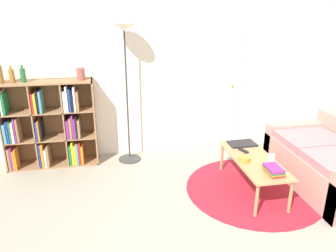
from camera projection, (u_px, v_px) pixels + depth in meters
wall_back at (165, 66)px, 4.63m from camera, size 7.55×0.11×2.60m
rug at (254, 189)px, 3.96m from camera, size 1.63×1.63×0.01m
bookshelf at (49, 126)px, 4.41m from camera, size 1.19×0.34×1.17m
floor_lamp at (125, 48)px, 4.18m from camera, size 0.34×0.34×1.88m
couch at (333, 164)px, 3.99m from camera, size 0.93×1.56×0.73m
coffee_table at (253, 162)px, 3.85m from camera, size 0.46×1.14×0.40m
laptop at (242, 144)px, 4.22m from camera, size 0.35×0.24×0.02m
bowl at (244, 159)px, 3.75m from camera, size 0.13×0.13×0.05m
book_stack_on_table at (274, 170)px, 3.48m from camera, size 0.16×0.24×0.08m
cup at (272, 158)px, 3.76m from camera, size 0.07×0.07×0.08m
remote at (243, 151)px, 4.02m from camera, size 0.09×0.15×0.02m
bottle_middle at (12, 76)px, 4.08m from camera, size 0.07×0.07×0.21m
bottle_right at (23, 75)px, 4.11m from camera, size 0.07×0.07×0.22m
vase_on_shelf at (81, 74)px, 4.25m from camera, size 0.11×0.11×0.16m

